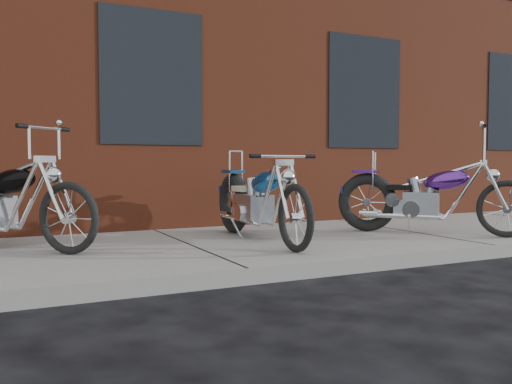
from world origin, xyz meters
TOP-DOWN VIEW (x-y plane):
  - ground at (0.00, 0.00)m, footprint 120.00×120.00m
  - sidewalk at (0.00, 1.50)m, footprint 22.00×3.00m
  - building_brick at (0.00, 8.00)m, footprint 22.00×10.00m
  - chopper_purple at (3.03, 1.05)m, footprint 1.72×1.86m
  - chopper_blue at (0.82, 1.45)m, footprint 0.59×2.43m

SIDE VIEW (x-z plane):
  - ground at x=0.00m, z-range 0.00..0.00m
  - sidewalk at x=0.00m, z-range 0.00..0.15m
  - chopper_blue at x=0.82m, z-range 0.06..1.11m
  - chopper_purple at x=3.03m, z-range -0.09..1.27m
  - building_brick at x=0.00m, z-range 0.00..8.00m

